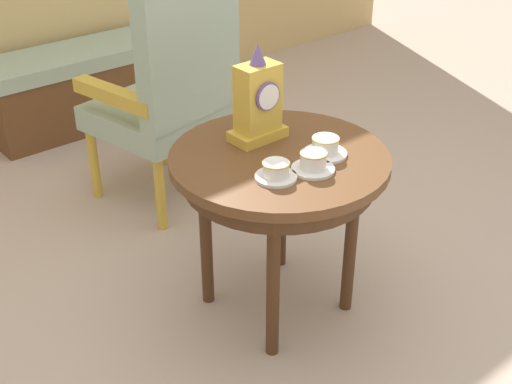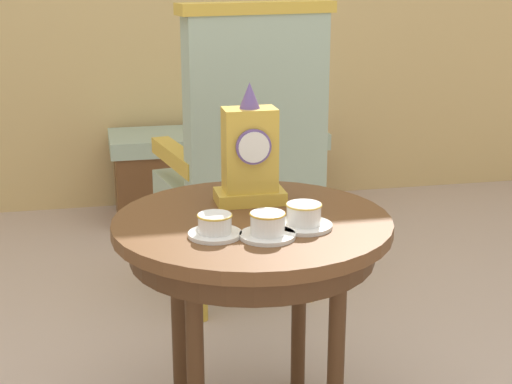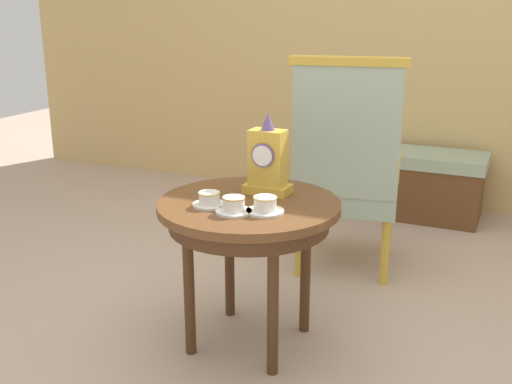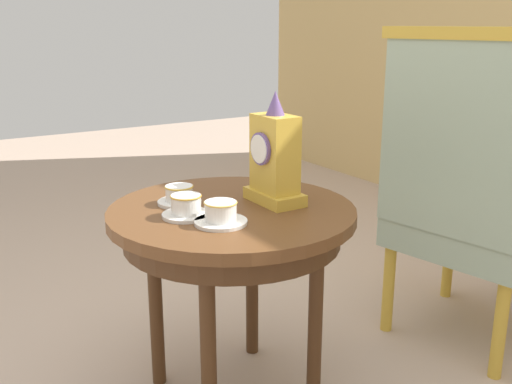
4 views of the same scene
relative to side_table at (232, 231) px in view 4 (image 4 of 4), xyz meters
name	(u,v)px [view 4 (image 4 of 4)]	position (x,y,z in m)	size (l,w,h in m)	color
side_table	(232,231)	(0.00, 0.00, 0.00)	(0.73, 0.73, 0.63)	brown
teacup_left	(179,196)	(-0.12, -0.11, 0.10)	(0.13, 0.13, 0.06)	white
teacup_right	(186,207)	(0.01, -0.15, 0.10)	(0.14, 0.14, 0.06)	white
teacup_center	(221,214)	(0.11, -0.10, 0.10)	(0.15, 0.15, 0.06)	white
mantel_clock	(274,159)	(0.02, 0.14, 0.21)	(0.19, 0.11, 0.34)	gold
armchair	(468,189)	(0.15, 0.86, 0.04)	(0.63, 0.62, 1.14)	#9EB299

